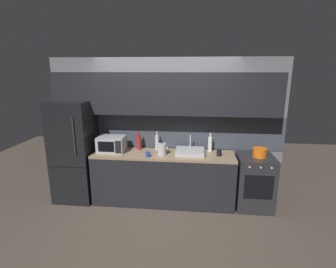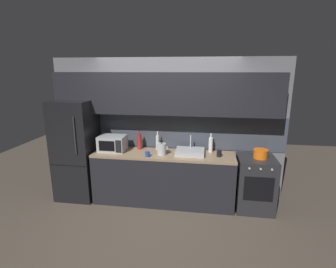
# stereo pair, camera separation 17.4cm
# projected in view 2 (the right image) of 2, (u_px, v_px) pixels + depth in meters

# --- Properties ---
(ground_plane) EXTENTS (10.00, 10.00, 0.00)m
(ground_plane) POSITION_uv_depth(u_px,v_px,m) (153.00, 231.00, 3.74)
(ground_plane) COLOR #4C4238
(back_wall) EXTENTS (4.16, 0.44, 2.50)m
(back_wall) POSITION_uv_depth(u_px,v_px,m) (166.00, 113.00, 4.51)
(back_wall) COLOR slate
(back_wall) RESTS_ON ground
(counter_run) EXTENTS (2.42, 0.60, 0.90)m
(counter_run) POSITION_uv_depth(u_px,v_px,m) (163.00, 178.00, 4.49)
(counter_run) COLOR black
(counter_run) RESTS_ON ground
(refrigerator) EXTENTS (0.68, 0.69, 1.78)m
(refrigerator) POSITION_uv_depth(u_px,v_px,m) (76.00, 150.00, 4.61)
(refrigerator) COLOR black
(refrigerator) RESTS_ON ground
(oven_range) EXTENTS (0.60, 0.62, 0.90)m
(oven_range) POSITION_uv_depth(u_px,v_px,m) (255.00, 183.00, 4.26)
(oven_range) COLOR #232326
(oven_range) RESTS_ON ground
(microwave) EXTENTS (0.46, 0.35, 0.27)m
(microwave) POSITION_uv_depth(u_px,v_px,m) (113.00, 143.00, 4.49)
(microwave) COLOR #A8AAAF
(microwave) RESTS_ON counter_run
(sink_basin) EXTENTS (0.48, 0.38, 0.30)m
(sink_basin) POSITION_uv_depth(u_px,v_px,m) (190.00, 152.00, 4.33)
(sink_basin) COLOR #ADAFB5
(sink_basin) RESTS_ON counter_run
(kettle) EXTENTS (0.18, 0.15, 0.22)m
(kettle) POSITION_uv_depth(u_px,v_px,m) (162.00, 149.00, 4.29)
(kettle) COLOR #B7BABF
(kettle) RESTS_ON counter_run
(wine_bottle_red) EXTENTS (0.08, 0.08, 0.33)m
(wine_bottle_red) POSITION_uv_depth(u_px,v_px,m) (139.00, 142.00, 4.59)
(wine_bottle_red) COLOR #A82323
(wine_bottle_red) RESTS_ON counter_run
(wine_bottle_white) EXTENTS (0.07, 0.07, 0.33)m
(wine_bottle_white) POSITION_uv_depth(u_px,v_px,m) (211.00, 144.00, 4.42)
(wine_bottle_white) COLOR silver
(wine_bottle_white) RESTS_ON counter_run
(wine_bottle_clear) EXTENTS (0.06, 0.06, 0.33)m
(wine_bottle_clear) POSITION_uv_depth(u_px,v_px,m) (158.00, 142.00, 4.56)
(wine_bottle_clear) COLOR silver
(wine_bottle_clear) RESTS_ON counter_run
(mug_blue) EXTENTS (0.08, 0.08, 0.09)m
(mug_blue) POSITION_uv_depth(u_px,v_px,m) (148.00, 154.00, 4.20)
(mug_blue) COLOR #234299
(mug_blue) RESTS_ON counter_run
(mug_dark) EXTENTS (0.08, 0.08, 0.10)m
(mug_dark) POSITION_uv_depth(u_px,v_px,m) (219.00, 154.00, 4.21)
(mug_dark) COLOR black
(mug_dark) RESTS_ON counter_run
(cooking_pot) EXTENTS (0.23, 0.23, 0.15)m
(cooking_pot) POSITION_uv_depth(u_px,v_px,m) (261.00, 154.00, 4.13)
(cooking_pot) COLOR orange
(cooking_pot) RESTS_ON oven_range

